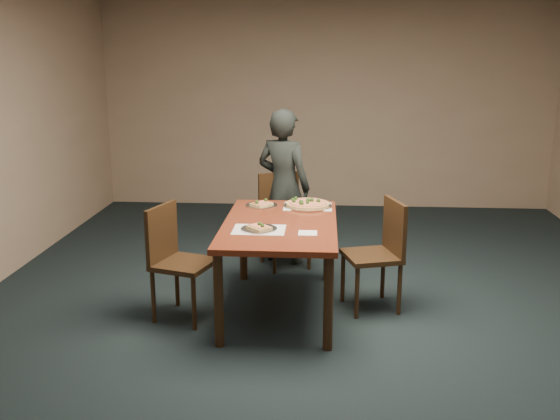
# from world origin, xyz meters

# --- Properties ---
(ground) EXTENTS (8.00, 8.00, 0.00)m
(ground) POSITION_xyz_m (0.00, 0.00, 0.00)
(ground) COLOR black
(ground) RESTS_ON ground
(room_shell) EXTENTS (8.00, 8.00, 8.00)m
(room_shell) POSITION_xyz_m (0.00, 0.00, 1.74)
(room_shell) COLOR tan
(room_shell) RESTS_ON ground
(dining_table) EXTENTS (0.90, 1.50, 0.75)m
(dining_table) POSITION_xyz_m (-0.37, 0.36, 0.66)
(dining_table) COLOR #5A2012
(dining_table) RESTS_ON ground
(chair_far) EXTENTS (0.56, 0.56, 0.91)m
(chair_far) POSITION_xyz_m (-0.42, 1.52, 0.52)
(chair_far) COLOR black
(chair_far) RESTS_ON ground
(chair_left) EXTENTS (0.53, 0.53, 0.91)m
(chair_left) POSITION_xyz_m (-1.18, 0.17, 0.52)
(chair_left) COLOR black
(chair_left) RESTS_ON ground
(chair_right) EXTENTS (0.52, 0.52, 0.91)m
(chair_right) POSITION_xyz_m (0.45, 0.47, 0.52)
(chair_right) COLOR black
(chair_right) RESTS_ON ground
(diner) EXTENTS (0.67, 0.57, 1.54)m
(diner) POSITION_xyz_m (-0.42, 1.60, 0.77)
(diner) COLOR black
(diner) RESTS_ON ground
(placemat_main) EXTENTS (0.42, 0.32, 0.00)m
(placemat_main) POSITION_xyz_m (-0.16, 0.89, 0.75)
(placemat_main) COLOR white
(placemat_main) RESTS_ON dining_table
(placemat_near) EXTENTS (0.40, 0.30, 0.00)m
(placemat_near) POSITION_xyz_m (-0.51, 0.13, 0.75)
(placemat_near) COLOR white
(placemat_near) RESTS_ON dining_table
(pizza_pan) EXTENTS (0.42, 0.42, 0.07)m
(pizza_pan) POSITION_xyz_m (-0.16, 0.89, 0.77)
(pizza_pan) COLOR silver
(pizza_pan) RESTS_ON dining_table
(slice_plate_near) EXTENTS (0.28, 0.28, 0.06)m
(slice_plate_near) POSITION_xyz_m (-0.51, 0.13, 0.76)
(slice_plate_near) COLOR silver
(slice_plate_near) RESTS_ON dining_table
(slice_plate_far) EXTENTS (0.28, 0.28, 0.06)m
(slice_plate_far) POSITION_xyz_m (-0.57, 0.89, 0.76)
(slice_plate_far) COLOR silver
(slice_plate_far) RESTS_ON dining_table
(napkin) EXTENTS (0.14, 0.14, 0.01)m
(napkin) POSITION_xyz_m (-0.14, 0.05, 0.75)
(napkin) COLOR white
(napkin) RESTS_ON dining_table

